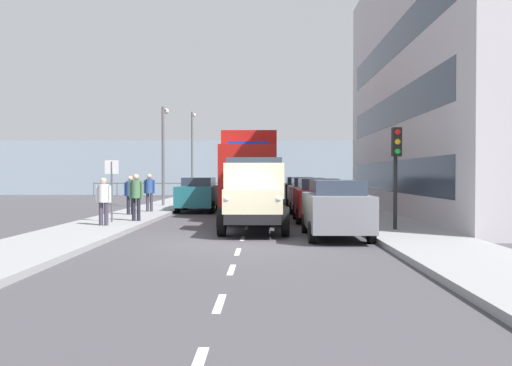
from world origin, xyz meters
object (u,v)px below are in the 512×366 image
at_px(pedestrian_in_dark_coat, 136,193).
at_px(street_sign, 112,180).
at_px(car_red_kerbside_1, 317,199).
at_px(car_black_kerbside_3, 299,190).
at_px(lamp_post_promenade, 164,146).
at_px(truck_vintage_cream, 254,196).
at_px(traffic_light_near, 396,156).
at_px(car_silver_kerbside_2, 307,194).
at_px(pedestrian_near_railing, 149,189).
at_px(pedestrian_couple_a, 104,197).
at_px(car_grey_kerbside_near, 335,208).
at_px(lamp_post_far, 193,146).
at_px(lorry_cargo_red, 250,170).
at_px(car_teal_oppositeside_0, 199,194).
at_px(pedestrian_strolling, 130,192).

height_order(pedestrian_in_dark_coat, street_sign, street_sign).
bearing_deg(car_red_kerbside_1, car_black_kerbside_3, -90.00).
bearing_deg(lamp_post_promenade, truck_vintage_cream, 114.48).
distance_m(traffic_light_near, lamp_post_promenade, 15.90).
distance_m(car_silver_kerbside_2, pedestrian_near_railing, 7.68).
distance_m(car_silver_kerbside_2, car_black_kerbside_3, 6.25).
distance_m(truck_vintage_cream, pedestrian_near_railing, 8.56).
bearing_deg(pedestrian_couple_a, lamp_post_promenade, -88.88).
bearing_deg(pedestrian_couple_a, car_red_kerbside_1, -157.26).
height_order(truck_vintage_cream, street_sign, truck_vintage_cream).
xyz_separation_m(car_silver_kerbside_2, pedestrian_near_railing, (7.50, 1.63, 0.29)).
bearing_deg(car_grey_kerbside_near, street_sign, -23.26).
bearing_deg(car_grey_kerbside_near, pedestrian_couple_a, -15.22).
bearing_deg(pedestrian_in_dark_coat, car_red_kerbside_1, -168.07).
relative_size(car_silver_kerbside_2, lamp_post_promenade, 0.83).
relative_size(car_grey_kerbside_near, car_silver_kerbside_2, 0.87).
xyz_separation_m(truck_vintage_cream, lamp_post_far, (5.25, -22.32, 2.86)).
relative_size(pedestrian_in_dark_coat, lamp_post_promenade, 0.32).
bearing_deg(truck_vintage_cream, car_black_kerbside_3, -99.37).
xyz_separation_m(car_silver_kerbside_2, pedestrian_couple_a, (7.57, 8.11, 0.20)).
relative_size(lorry_cargo_red, lamp_post_far, 1.26).
xyz_separation_m(pedestrian_couple_a, pedestrian_near_railing, (-0.07, -6.49, 0.09)).
height_order(lorry_cargo_red, street_sign, lorry_cargo_red).
bearing_deg(pedestrian_in_dark_coat, street_sign, 32.40).
bearing_deg(street_sign, lamp_post_promenade, -89.26).
xyz_separation_m(truck_vintage_cream, car_teal_oppositeside_0, (3.05, -9.18, -0.28)).
bearing_deg(car_grey_kerbside_near, car_red_kerbside_1, -90.00).
bearing_deg(street_sign, pedestrian_in_dark_coat, -147.60).
xyz_separation_m(car_silver_kerbside_2, lamp_post_promenade, (7.80, -3.23, 2.61)).
bearing_deg(lamp_post_promenade, car_black_kerbside_3, -158.83).
height_order(lorry_cargo_red, pedestrian_couple_a, lorry_cargo_red).
bearing_deg(lorry_cargo_red, traffic_light_near, 119.42).
distance_m(pedestrian_couple_a, pedestrian_strolling, 4.68).
distance_m(car_teal_oppositeside_0, pedestrian_near_railing, 3.05).
distance_m(car_teal_oppositeside_0, pedestrian_couple_a, 9.01).
relative_size(pedestrian_near_railing, street_sign, 0.78).
bearing_deg(pedestrian_near_railing, pedestrian_in_dark_coat, 97.14).
bearing_deg(car_black_kerbside_3, car_teal_oppositeside_0, 45.57).
bearing_deg(street_sign, car_red_kerbside_1, -165.78).
height_order(car_silver_kerbside_2, traffic_light_near, traffic_light_near).
distance_m(pedestrian_couple_a, lamp_post_promenade, 11.60).
distance_m(car_grey_kerbside_near, lamp_post_far, 25.36).
relative_size(truck_vintage_cream, pedestrian_in_dark_coat, 3.22).
relative_size(car_teal_oppositeside_0, lamp_post_promenade, 0.82).
xyz_separation_m(lorry_cargo_red, lamp_post_promenade, (4.98, -3.86, 1.43)).
height_order(pedestrian_near_railing, lamp_post_promenade, lamp_post_promenade).
bearing_deg(car_grey_kerbside_near, lamp_post_far, -72.21).
bearing_deg(car_black_kerbside_3, pedestrian_strolling, 50.78).
xyz_separation_m(car_grey_kerbside_near, car_black_kerbside_3, (-0.00, -16.42, 0.00)).
relative_size(pedestrian_strolling, lamp_post_far, 0.26).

